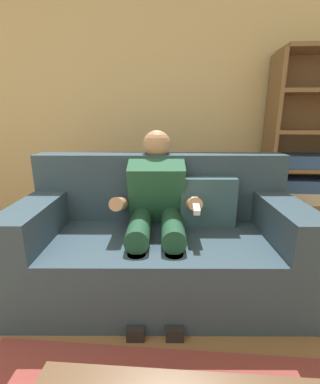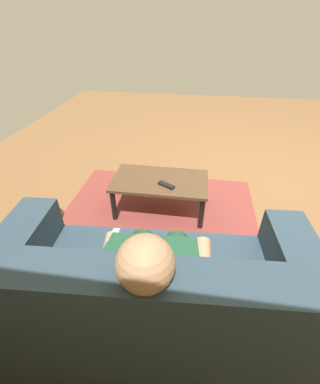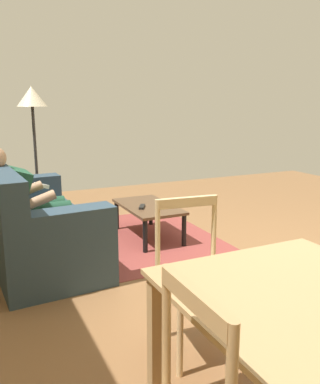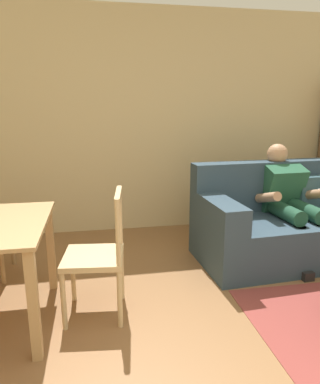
# 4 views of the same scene
# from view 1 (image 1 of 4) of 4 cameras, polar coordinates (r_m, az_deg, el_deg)

# --- Properties ---
(wall_back) EXTENTS (6.55, 0.12, 2.60)m
(wall_back) POSITION_cam_1_polar(r_m,az_deg,el_deg) (3.24, -22.40, 16.17)
(wall_back) COLOR #D1BC8C
(wall_back) RESTS_ON ground_plane
(couch) EXTENTS (1.94, 0.99, 0.95)m
(couch) POSITION_cam_1_polar(r_m,az_deg,el_deg) (1.94, 0.21, -10.65)
(couch) COLOR #2D4251
(couch) RESTS_ON ground_plane
(person_lounging) EXTENTS (0.61, 0.94, 1.12)m
(person_lounging) POSITION_cam_1_polar(r_m,az_deg,el_deg) (1.86, -0.78, -3.72)
(person_lounging) COLOR #23563D
(person_lounging) RESTS_ON ground_plane
(bookshelf) EXTENTS (0.84, 0.36, 1.81)m
(bookshelf) POSITION_cam_1_polar(r_m,az_deg,el_deg) (3.01, 29.25, 4.61)
(bookshelf) COLOR brown
(bookshelf) RESTS_ON ground_plane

